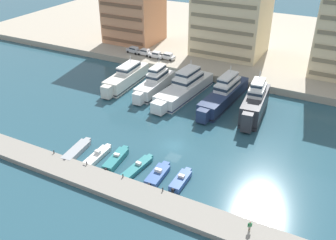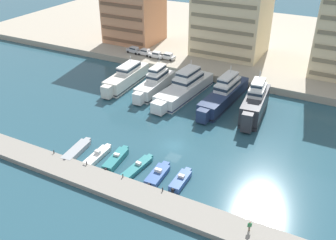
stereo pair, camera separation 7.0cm
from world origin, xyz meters
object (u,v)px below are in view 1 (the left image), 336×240
(motorboat_white_left, at_px, (97,156))
(motorboat_teal_mid_left, at_px, (116,159))
(motorboat_blue_center, at_px, (158,174))
(yacht_navy_center_left, at_px, (224,94))
(car_white_mid_left, at_px, (156,55))
(motorboat_blue_center_right, at_px, (181,180))
(car_white_center_left, at_px, (168,56))
(yacht_ivory_far_left, at_px, (126,77))
(yacht_white_mid_left, at_px, (185,87))
(yacht_white_left, at_px, (155,83))
(car_white_left, at_px, (145,52))
(pedestrian_near_edge, at_px, (250,225))
(motorboat_teal_center_left, at_px, (137,167))
(yacht_charcoal_center, at_px, (255,103))
(car_silver_far_left, at_px, (134,50))
(motorboat_grey_far_left, at_px, (77,150))

(motorboat_white_left, height_order, motorboat_teal_mid_left, motorboat_teal_mid_left)
(motorboat_teal_mid_left, height_order, motorboat_blue_center, motorboat_teal_mid_left)
(yacht_navy_center_left, relative_size, car_white_mid_left, 5.09)
(motorboat_blue_center_right, distance_m, car_white_center_left, 49.82)
(yacht_ivory_far_left, bearing_deg, motorboat_blue_center_right, -44.42)
(yacht_white_mid_left, bearing_deg, yacht_ivory_far_left, -175.63)
(yacht_white_left, distance_m, yacht_navy_center_left, 16.24)
(car_white_left, bearing_deg, yacht_navy_center_left, -26.71)
(yacht_navy_center_left, distance_m, car_white_left, 31.76)
(car_white_left, height_order, pedestrian_near_edge, car_white_left)
(motorboat_teal_mid_left, bearing_deg, yacht_ivory_far_left, 119.95)
(motorboat_teal_center_left, bearing_deg, yacht_navy_center_left, 81.88)
(yacht_charcoal_center, distance_m, motorboat_teal_center_left, 29.18)
(yacht_white_left, height_order, yacht_navy_center_left, yacht_navy_center_left)
(motorboat_teal_center_left, bearing_deg, motorboat_blue_center, -1.85)
(motorboat_teal_mid_left, distance_m, pedestrian_near_edge, 25.18)
(yacht_white_left, bearing_deg, car_white_left, 127.51)
(yacht_charcoal_center, bearing_deg, car_silver_far_left, 157.05)
(car_silver_far_left, bearing_deg, car_white_left, -1.84)
(yacht_white_left, relative_size, yacht_white_mid_left, 0.75)
(yacht_white_left, bearing_deg, yacht_navy_center_left, 5.75)
(yacht_charcoal_center, bearing_deg, yacht_white_left, 178.31)
(yacht_white_mid_left, height_order, motorboat_white_left, yacht_white_mid_left)
(motorboat_blue_center_right, bearing_deg, car_white_left, 126.59)
(motorboat_white_left, height_order, car_silver_far_left, car_silver_far_left)
(yacht_ivory_far_left, relative_size, motorboat_white_left, 2.41)
(motorboat_teal_center_left, distance_m, motorboat_blue_center_right, 7.77)
(motorboat_white_left, height_order, pedestrian_near_edge, pedestrian_near_edge)
(yacht_white_mid_left, height_order, pedestrian_near_edge, yacht_white_mid_left)
(yacht_ivory_far_left, distance_m, motorboat_teal_center_left, 33.86)
(yacht_navy_center_left, height_order, yacht_charcoal_center, yacht_charcoal_center)
(motorboat_blue_center, distance_m, car_white_mid_left, 49.37)
(yacht_white_left, bearing_deg, motorboat_blue_center_right, -53.96)
(yacht_ivory_far_left, relative_size, motorboat_grey_far_left, 2.33)
(car_white_left, bearing_deg, motorboat_teal_mid_left, -65.16)
(motorboat_white_left, relative_size, motorboat_blue_center_right, 1.23)
(motorboat_grey_far_left, bearing_deg, car_silver_far_left, 109.98)
(motorboat_grey_far_left, bearing_deg, yacht_white_left, 90.29)
(yacht_ivory_far_left, relative_size, yacht_white_left, 1.10)
(car_white_center_left, bearing_deg, motorboat_teal_mid_left, -73.43)
(motorboat_blue_center_right, distance_m, car_silver_far_left, 56.11)
(motorboat_blue_center, height_order, car_white_center_left, car_white_center_left)
(motorboat_teal_mid_left, xyz_separation_m, car_white_center_left, (-12.85, 43.18, 2.14))
(motorboat_blue_center, bearing_deg, yacht_white_mid_left, 107.38)
(yacht_ivory_far_left, bearing_deg, car_silver_far_left, 116.55)
(motorboat_teal_center_left, bearing_deg, motorboat_teal_mid_left, 177.98)
(yacht_white_mid_left, distance_m, car_silver_far_left, 27.36)
(motorboat_teal_center_left, relative_size, car_white_left, 1.84)
(motorboat_grey_far_left, xyz_separation_m, car_white_center_left, (-5.22, 44.11, 2.24))
(yacht_white_mid_left, distance_m, motorboat_teal_mid_left, 28.38)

